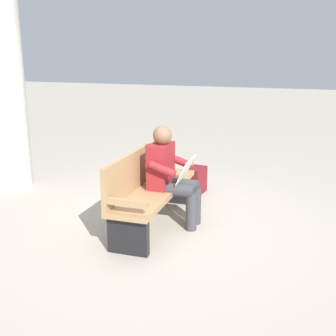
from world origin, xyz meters
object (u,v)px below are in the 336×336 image
Objects in this scene: backpack at (194,180)px; bench_near at (149,187)px; support_pillar at (4,84)px; person_seated at (170,173)px.

bench_near is at bearing -8.29° from backpack.
bench_near is 2.88m from support_pillar.
bench_near is 1.53× the size of person_seated.
support_pillar is (0.53, -2.75, 1.34)m from backpack.
person_seated reaches higher than backpack.
backpack is at bearing 170.51° from bench_near.
support_pillar is at bearing -107.62° from bench_near.
support_pillar reaches higher than backpack.
person_seated is at bearing 76.52° from support_pillar.
support_pillar is at bearing -104.69° from person_seated.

